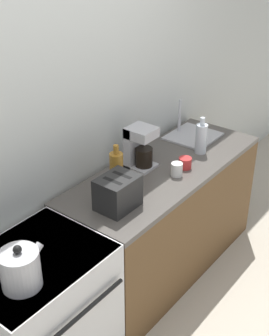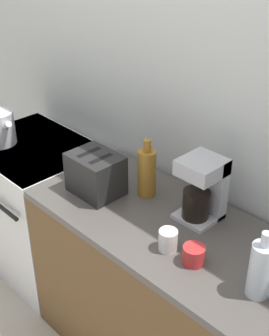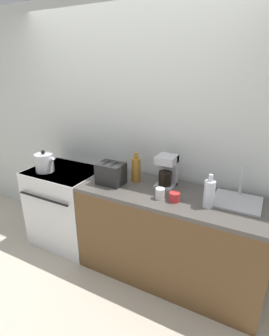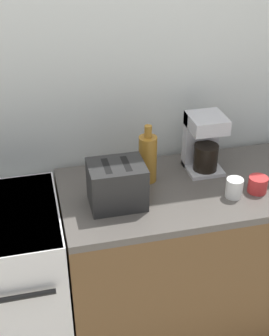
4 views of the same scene
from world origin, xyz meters
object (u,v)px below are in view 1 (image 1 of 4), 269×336
object	(u,v)px
cup_white	(177,169)
bottle_clear	(201,138)
kettle	(21,269)
bottle_amber	(116,169)
toaster	(118,192)
coffee_maker	(139,146)
stove	(40,319)
cup_red	(185,163)

from	to	relation	value
cup_white	bottle_clear	bearing A→B (deg)	7.04
bottle_clear	cup_white	world-z (taller)	bottle_clear
kettle	bottle_amber	bearing A→B (deg)	13.14
toaster	coffee_maker	bearing A→B (deg)	23.26
stove	cup_white	xyz separation A→B (m)	(1.18, -0.11, 0.48)
bottle_clear	toaster	bearing A→B (deg)	178.66
coffee_maker	cup_white	world-z (taller)	coffee_maker
bottle_clear	bottle_amber	distance (m)	0.77
stove	cup_red	world-z (taller)	cup_red
bottle_clear	bottle_amber	world-z (taller)	bottle_amber
stove	toaster	size ratio (longest dim) A/B	3.59
toaster	bottle_clear	size ratio (longest dim) A/B	0.89
coffee_maker	cup_red	world-z (taller)	coffee_maker
kettle	cup_red	xyz separation A→B (m)	(1.46, 0.01, -0.06)
toaster	bottle_amber	distance (m)	0.25
bottle_amber	coffee_maker	bearing A→B (deg)	8.68
coffee_maker	kettle	bearing A→B (deg)	-167.90
coffee_maker	bottle_amber	distance (m)	0.30
toaster	bottle_amber	bearing A→B (deg)	41.32
toaster	cup_red	world-z (taller)	toaster
toaster	cup_red	bearing A→B (deg)	-5.02
bottle_amber	cup_red	world-z (taller)	bottle_amber
bottle_amber	cup_red	size ratio (longest dim) A/B	3.24
stove	toaster	world-z (taller)	toaster
bottle_amber	cup_white	xyz separation A→B (m)	(0.35, -0.23, -0.08)
cup_white	cup_red	distance (m)	0.13
coffee_maker	cup_white	xyz separation A→B (m)	(0.05, -0.28, -0.11)
kettle	bottle_clear	distance (m)	1.73
stove	cup_white	size ratio (longest dim) A/B	9.60
bottle_amber	cup_red	distance (m)	0.53
kettle	toaster	world-z (taller)	kettle
stove	bottle_amber	world-z (taller)	bottle_amber
coffee_maker	bottle_amber	size ratio (longest dim) A/B	1.02
toaster	bottle_amber	xyz separation A→B (m)	(0.18, 0.16, 0.02)
cup_red	bottle_clear	bearing A→B (deg)	7.71
bottle_clear	cup_red	bearing A→B (deg)	-172.29
bottle_clear	cup_white	distance (m)	0.40
stove	kettle	size ratio (longest dim) A/B	3.67
stove	kettle	world-z (taller)	kettle
toaster	bottle_clear	bearing A→B (deg)	-1.34
coffee_maker	cup_red	bearing A→B (deg)	-56.44
bottle_amber	bottle_clear	bearing A→B (deg)	-13.89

